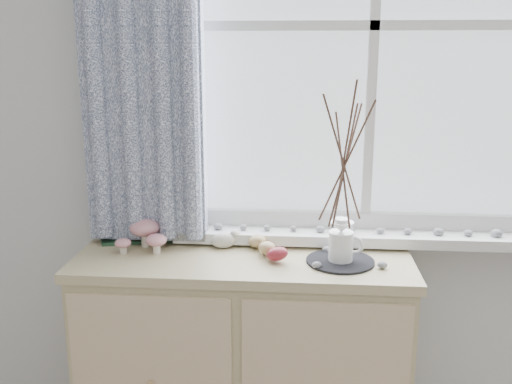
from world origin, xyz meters
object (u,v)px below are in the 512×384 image
Objects in this scene: toadstool_cluster at (145,233)px; twig_pitcher at (344,158)px; botanical_book at (135,215)px; sideboard at (244,363)px.

toadstool_cluster is 0.78m from twig_pitcher.
twig_pitcher is at bearing -6.49° from toadstool_cluster.
twig_pitcher reaches higher than botanical_book.
sideboard is 3.82× the size of botanical_book.
toadstool_cluster is (0.05, -0.06, -0.05)m from botanical_book.
sideboard is 0.69m from botanical_book.
sideboard is at bearing -165.77° from twig_pitcher.
sideboard is 1.88× the size of twig_pitcher.
toadstool_cluster reaches higher than sideboard.
botanical_book is (-0.42, 0.11, 0.53)m from sideboard.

